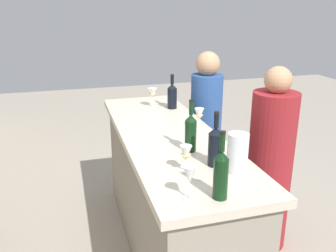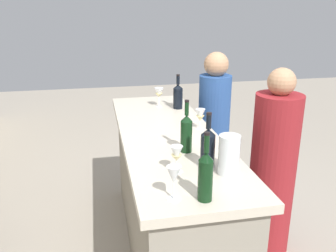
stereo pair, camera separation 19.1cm
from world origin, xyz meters
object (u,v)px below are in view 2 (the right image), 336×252
wine_bottle_leftmost_dark_green (205,175)px  wine_glass_near_center (159,93)px  water_pitcher (229,155)px  person_center_guest (272,171)px  wine_glass_near_left (200,116)px  wine_glass_near_right (177,155)px  wine_bottle_second_left_near_black (208,147)px  wine_bottle_center_dark_green (186,132)px  wine_bottle_second_right_near_black (178,96)px  person_left_guest (213,131)px  wine_glass_far_left (174,176)px

wine_bottle_leftmost_dark_green → wine_glass_near_center: 1.61m
water_pitcher → person_center_guest: 0.94m
wine_glass_near_left → water_pitcher: size_ratio=0.70×
wine_glass_near_left → wine_glass_near_center: (0.65, 0.19, 0.02)m
wine_glass_near_left → wine_glass_near_right: size_ratio=1.01×
wine_bottle_leftmost_dark_green → wine_bottle_second_left_near_black: 0.36m
wine_bottle_center_dark_green → wine_glass_near_center: wine_bottle_center_dark_green is taller
wine_glass_near_center → water_pitcher: size_ratio=0.78×
wine_bottle_center_dark_green → wine_glass_near_right: wine_bottle_center_dark_green is taller
wine_bottle_second_left_near_black → wine_bottle_second_right_near_black: 1.19m
wine_glass_near_left → person_left_guest: bearing=-25.7°
wine_glass_near_left → wine_glass_near_center: wine_glass_near_center is taller
wine_bottle_center_dark_green → wine_bottle_second_right_near_black: size_ratio=1.10×
wine_bottle_leftmost_dark_green → wine_glass_near_left: 0.99m
person_left_guest → person_center_guest: size_ratio=1.00×
wine_bottle_leftmost_dark_green → wine_glass_near_right: bearing=11.7°
wine_bottle_second_right_near_black → wine_bottle_center_dark_green: bearing=170.1°
wine_bottle_center_dark_green → person_left_guest: 1.36m
wine_glass_near_left → water_pitcher: water_pitcher is taller
wine_bottle_leftmost_dark_green → wine_glass_near_left: (0.96, -0.26, -0.03)m
wine_bottle_second_left_near_black → person_left_guest: bearing=-20.1°
wine_bottle_leftmost_dark_green → person_center_guest: (0.82, -0.79, -0.45)m
wine_bottle_second_left_near_black → wine_glass_near_center: (1.27, 0.05, 0.00)m
wine_glass_near_center → person_left_guest: size_ratio=0.12×
wine_bottle_leftmost_dark_green → wine_glass_far_left: wine_bottle_leftmost_dark_green is taller
wine_bottle_second_left_near_black → wine_glass_near_center: wine_bottle_second_left_near_black is taller
wine_glass_far_left → person_center_guest: size_ratio=0.12×
wine_bottle_second_right_near_black → person_left_guest: bearing=-62.8°
person_center_guest → wine_bottle_second_left_near_black: bearing=46.4°
wine_bottle_leftmost_dark_green → person_left_guest: bearing=-19.9°
wine_glass_near_center → wine_glass_far_left: 1.60m
wine_glass_near_center → wine_glass_near_right: 1.31m
wine_glass_far_left → person_left_guest: bearing=-24.3°
wine_bottle_second_right_near_black → wine_glass_far_left: (-1.49, 0.36, 0.01)m
wine_bottle_second_right_near_black → person_left_guest: size_ratio=0.21×
wine_glass_near_left → person_left_guest: (0.78, -0.37, -0.41)m
wine_bottle_second_right_near_black → wine_glass_near_left: 0.57m
wine_glass_near_left → wine_glass_near_center: size_ratio=0.90×
wine_bottle_center_dark_green → wine_glass_near_left: bearing=-27.6°
wine_bottle_second_left_near_black → water_pitcher: (-0.11, -0.08, -0.01)m
wine_bottle_leftmost_dark_green → water_pitcher: size_ratio=1.53×
wine_bottle_second_left_near_black → wine_glass_near_center: 1.27m
wine_bottle_center_dark_green → wine_bottle_second_right_near_black: wine_bottle_center_dark_green is taller
wine_bottle_second_left_near_black → wine_bottle_center_dark_green: size_ratio=0.97×
wine_bottle_second_left_near_black → wine_bottle_center_dark_green: bearing=14.6°
wine_glass_near_center → wine_bottle_second_right_near_black: bearing=-120.2°
wine_bottle_center_dark_green → person_left_guest: bearing=-26.3°
wine_bottle_center_dark_green → person_center_guest: person_center_guest is taller
wine_bottle_second_right_near_black → water_pitcher: 1.29m
wine_bottle_leftmost_dark_green → person_left_guest: person_left_guest is taller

